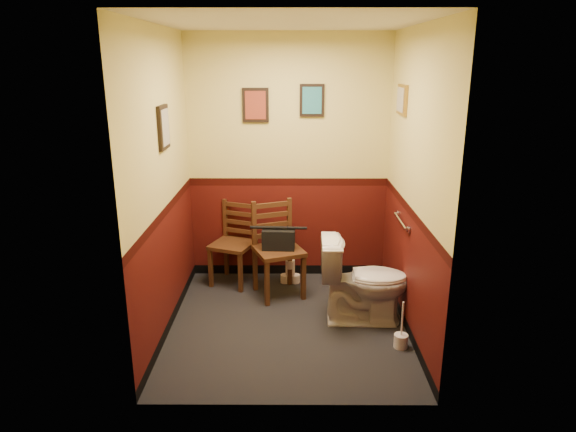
{
  "coord_description": "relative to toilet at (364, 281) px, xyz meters",
  "views": [
    {
      "loc": [
        0.02,
        -4.38,
        2.41
      ],
      "look_at": [
        0.0,
        0.25,
        1.0
      ],
      "focal_mm": 32.0,
      "sensor_mm": 36.0,
      "label": 1
    }
  ],
  "objects": [
    {
      "name": "toilet_brush",
      "position": [
        0.27,
        -0.49,
        -0.34
      ],
      "size": [
        0.12,
        0.12,
        0.44
      ],
      "color": "silver",
      "rests_on": "floor"
    },
    {
      "name": "framed_print_left",
      "position": [
        -1.8,
        0.02,
        1.44
      ],
      "size": [
        0.04,
        0.3,
        0.38
      ],
      "color": "black",
      "rests_on": "wall_left"
    },
    {
      "name": "grab_bar",
      "position": [
        0.35,
        0.17,
        0.54
      ],
      "size": [
        0.05,
        0.56,
        0.06
      ],
      "color": "silver",
      "rests_on": "wall_right"
    },
    {
      "name": "ceiling",
      "position": [
        -0.72,
        -0.08,
        2.29
      ],
      "size": [
        2.2,
        2.4,
        0.0
      ],
      "primitive_type": "cube",
      "rotation": [
        3.14,
        0.0,
        0.0
      ],
      "color": "silver",
      "rests_on": "ground"
    },
    {
      "name": "chair_right",
      "position": [
        -0.84,
        0.61,
        0.09
      ],
      "size": [
        0.6,
        0.6,
        1.0
      ],
      "rotation": [
        0.0,
        0.0,
        0.37
      ],
      "color": "#412513",
      "rests_on": "floor"
    },
    {
      "name": "wall_right",
      "position": [
        0.38,
        -0.08,
        0.94
      ],
      "size": [
        0.0,
        2.4,
        2.7
      ],
      "primitive_type": "cube",
      "rotation": [
        1.57,
        0.0,
        -1.57
      ],
      "color": "#420E0A",
      "rests_on": "ground"
    },
    {
      "name": "wall_left",
      "position": [
        -1.82,
        -0.08,
        0.94
      ],
      "size": [
        0.0,
        2.4,
        2.7
      ],
      "primitive_type": "cube",
      "rotation": [
        1.57,
        0.0,
        1.57
      ],
      "color": "#420E0A",
      "rests_on": "ground"
    },
    {
      "name": "tp_stack",
      "position": [
        -0.7,
        0.86,
        -0.29
      ],
      "size": [
        0.22,
        0.13,
        0.28
      ],
      "color": "silver",
      "rests_on": "floor"
    },
    {
      "name": "framed_print_back_a",
      "position": [
        -1.07,
        1.1,
        1.54
      ],
      "size": [
        0.28,
        0.04,
        0.36
      ],
      "color": "black",
      "rests_on": "wall_back"
    },
    {
      "name": "chair_left",
      "position": [
        -1.32,
        0.9,
        0.05
      ],
      "size": [
        0.55,
        0.55,
        0.91
      ],
      "rotation": [
        0.0,
        0.0,
        -0.37
      ],
      "color": "#412513",
      "rests_on": "floor"
    },
    {
      "name": "framed_print_right",
      "position": [
        0.36,
        0.52,
        1.64
      ],
      "size": [
        0.04,
        0.34,
        0.28
      ],
      "color": "olive",
      "rests_on": "wall_right"
    },
    {
      "name": "floor",
      "position": [
        -0.72,
        -0.08,
        -0.41
      ],
      "size": [
        2.2,
        2.4,
        0.0
      ],
      "primitive_type": "cube",
      "color": "black",
      "rests_on": "ground"
    },
    {
      "name": "framed_print_back_b",
      "position": [
        -0.47,
        1.1,
        1.59
      ],
      "size": [
        0.26,
        0.04,
        0.34
      ],
      "color": "black",
      "rests_on": "wall_back"
    },
    {
      "name": "wall_back",
      "position": [
        -0.72,
        1.12,
        0.94
      ],
      "size": [
        2.2,
        0.0,
        2.7
      ],
      "primitive_type": "cube",
      "rotation": [
        1.57,
        0.0,
        0.0
      ],
      "color": "#420E0A",
      "rests_on": "ground"
    },
    {
      "name": "handbag",
      "position": [
        -0.82,
        0.57,
        0.22
      ],
      "size": [
        0.34,
        0.19,
        0.25
      ],
      "rotation": [
        0.0,
        0.0,
        -0.05
      ],
      "color": "black",
      "rests_on": "chair_right"
    },
    {
      "name": "toilet",
      "position": [
        0.0,
        0.0,
        0.0
      ],
      "size": [
        0.85,
        0.49,
        0.82
      ],
      "primitive_type": "imported",
      "rotation": [
        0.0,
        0.0,
        1.54
      ],
      "color": "white",
      "rests_on": "floor"
    },
    {
      "name": "wall_front",
      "position": [
        -0.72,
        -1.28,
        0.94
      ],
      "size": [
        2.2,
        0.0,
        2.7
      ],
      "primitive_type": "cube",
      "rotation": [
        -1.57,
        0.0,
        0.0
      ],
      "color": "#420E0A",
      "rests_on": "ground"
    }
  ]
}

